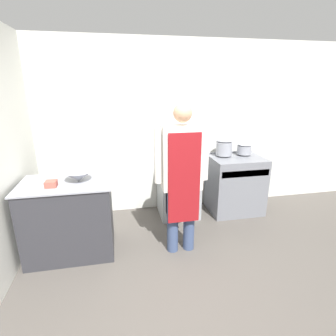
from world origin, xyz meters
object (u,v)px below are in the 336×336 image
at_px(stove, 235,184).
at_px(sauce_pot, 244,149).
at_px(fridge_unit, 178,188).
at_px(person_cook, 182,172).
at_px(mixing_bowl, 78,176).
at_px(plastic_tub, 51,184).
at_px(stock_pot, 224,147).

xyz_separation_m(stove, sauce_pot, (0.17, 0.11, 0.57)).
bearing_deg(fridge_unit, stove, -3.27).
relative_size(stove, person_cook, 0.51).
bearing_deg(mixing_bowl, plastic_tub, -153.53).
xyz_separation_m(mixing_bowl, plastic_tub, (-0.28, -0.14, -0.02)).
distance_m(fridge_unit, sauce_pot, 1.26).
distance_m(stove, mixing_bowl, 2.48).
bearing_deg(plastic_tub, mixing_bowl, 26.47).
relative_size(stove, fridge_unit, 1.05).
xyz_separation_m(mixing_bowl, sauce_pot, (2.50, 0.76, 0.04)).
xyz_separation_m(plastic_tub, stock_pot, (2.43, 0.90, 0.10)).
xyz_separation_m(mixing_bowl, stock_pot, (2.15, 0.76, 0.08)).
height_order(stove, sauce_pot, sauce_pot).
xyz_separation_m(person_cook, mixing_bowl, (-1.19, 0.26, -0.06)).
bearing_deg(stock_pot, mixing_bowl, -160.41).
bearing_deg(fridge_unit, person_cook, -101.44).
relative_size(person_cook, sauce_pot, 8.08).
bearing_deg(sauce_pot, mixing_bowl, -163.01).
distance_m(mixing_bowl, plastic_tub, 0.31).
xyz_separation_m(stove, plastic_tub, (-2.61, -0.79, 0.51)).
height_order(fridge_unit, plastic_tub, plastic_tub).
bearing_deg(stove, mixing_bowl, -164.45).
height_order(fridge_unit, sauce_pot, sauce_pot).
bearing_deg(mixing_bowl, sauce_pot, 16.99).
height_order(mixing_bowl, stock_pot, stock_pot).
bearing_deg(mixing_bowl, person_cook, -12.06).
distance_m(fridge_unit, plastic_tub, 1.94).
xyz_separation_m(fridge_unit, sauce_pot, (1.11, 0.06, 0.58)).
relative_size(fridge_unit, sauce_pot, 3.95).
relative_size(fridge_unit, stock_pot, 3.46).
relative_size(stock_pot, sauce_pot, 1.14).
height_order(plastic_tub, sauce_pot, sauce_pot).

